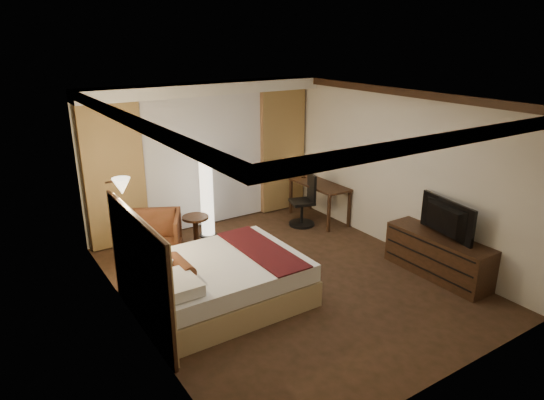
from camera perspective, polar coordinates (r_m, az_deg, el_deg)
floor at (r=7.41m, az=1.72°, el=-9.29°), size 4.50×5.50×0.01m
ceiling at (r=6.57m, az=1.95°, el=11.91°), size 4.50×5.50×0.01m
back_wall at (r=9.17m, az=-8.11°, el=5.19°), size 4.50×0.02×2.70m
left_wall at (r=5.95m, az=-16.26°, el=-3.11°), size 0.02×5.50×2.70m
right_wall at (r=8.32m, az=14.66°, el=3.33°), size 0.02×5.50×2.70m
crown_molding at (r=6.58m, az=1.95°, el=11.39°), size 4.50×5.50×0.12m
soffit at (r=8.73m, az=-7.77°, el=12.86°), size 4.50×0.50×0.20m
curtain_sheer at (r=9.12m, az=-7.86°, el=4.49°), size 2.48×0.04×2.45m
curtain_left_drape at (r=8.51m, az=-18.05°, el=2.65°), size 1.00×0.14×2.45m
curtain_right_drape at (r=9.90m, az=1.22°, el=5.81°), size 1.00×0.14×2.45m
wall_sconce at (r=6.63m, az=-17.28°, el=1.56°), size 0.24×0.24×0.24m
bed at (r=6.73m, az=-5.96°, el=-9.47°), size 2.16×1.69×0.63m
headboard at (r=6.17m, az=-15.19°, el=-8.30°), size 0.12×1.99×1.50m
armchair at (r=8.08m, az=-13.73°, el=-3.98°), size 1.10×1.07×0.86m
side_table at (r=8.59m, az=-8.94°, el=-3.51°), size 0.46×0.46×0.51m
floor_lamp at (r=8.71m, az=-7.68°, el=0.28°), size 0.31×0.31×1.48m
desk at (r=9.57m, az=5.55°, el=-0.20°), size 0.55×1.31×0.75m
desk_lamp at (r=9.79m, az=3.81°, el=3.63°), size 0.18×0.18×0.34m
office_chair at (r=9.23m, az=3.56°, el=-0.01°), size 0.61×0.61×1.02m
dresser at (r=7.80m, az=18.94°, el=-6.20°), size 0.50×1.67×0.65m
television at (r=7.54m, az=19.31°, el=-1.92°), size 0.78×1.15×0.14m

